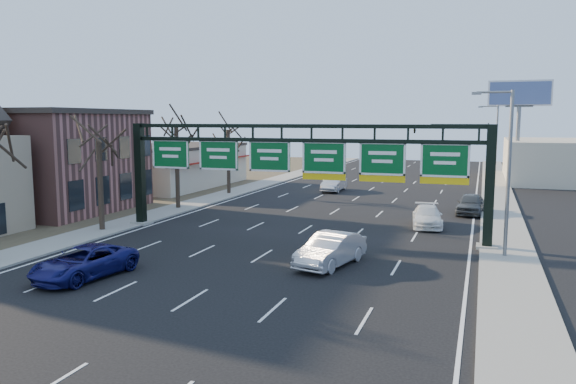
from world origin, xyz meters
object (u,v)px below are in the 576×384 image
at_px(car_blue_suv, 84,262).
at_px(car_silver_sedan, 331,250).
at_px(sign_gantry, 299,164).
at_px(car_white_wagon, 427,216).

xyz_separation_m(car_blue_suv, car_silver_sedan, (10.46, 6.01, 0.09)).
height_order(sign_gantry, car_silver_sedan, sign_gantry).
xyz_separation_m(sign_gantry, car_white_wagon, (7.58, 5.88, -3.92)).
relative_size(car_blue_suv, car_white_wagon, 1.09).
bearing_deg(car_blue_suv, car_white_wagon, 60.75).
bearing_deg(car_white_wagon, car_blue_suv, -134.28).
height_order(sign_gantry, car_blue_suv, sign_gantry).
xyz_separation_m(sign_gantry, car_blue_suv, (-6.54, -12.71, -3.88)).
distance_m(sign_gantry, car_white_wagon, 10.37).
xyz_separation_m(car_silver_sedan, car_white_wagon, (3.66, 12.58, -0.12)).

